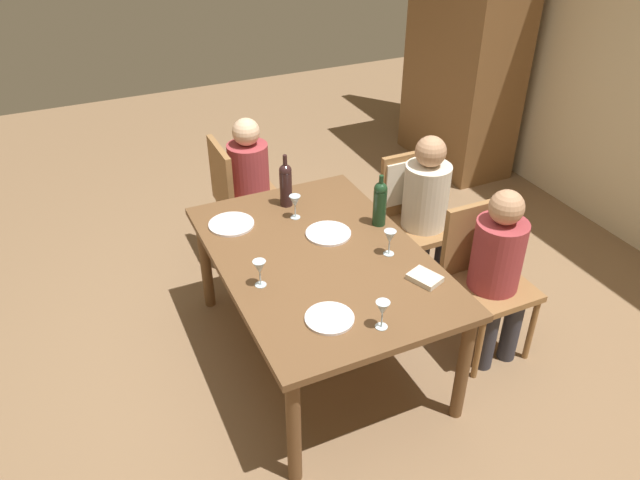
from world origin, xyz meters
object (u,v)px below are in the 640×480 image
object	(u,v)px
person_woman_host	(499,265)
dinner_plate_guest_right	(328,233)
chair_far_right	(484,269)
wine_glass_far	(383,309)
chair_left_end	(239,194)
wine_glass_centre	(260,268)
dinner_plate_guest_left	(329,318)
armoire_cabinet	(465,47)
dinner_plate_host	(231,224)
person_man_bearded	(427,205)
dining_table	(320,267)
wine_glass_near_right	(295,202)
handbag	(297,230)
chair_far_left	(414,201)
wine_glass_near_left	(390,238)
wine_bottle_tall_green	(380,202)
person_man_guest	(253,178)
wine_bottle_dark_red	(286,183)

from	to	relation	value
person_woman_host	dinner_plate_guest_right	distance (m)	0.98
chair_far_right	wine_glass_far	distance (m)	1.03
chair_left_end	wine_glass_centre	world-z (taller)	chair_left_end
chair_far_right	chair_left_end	size ratio (longest dim) A/B	1.00
chair_far_right	dinner_plate_guest_left	distance (m)	1.15
armoire_cabinet	dinner_plate_host	distance (m)	3.01
person_man_bearded	wine_glass_far	world-z (taller)	person_man_bearded
armoire_cabinet	person_woman_host	distance (m)	2.72
wine_glass_far	dinner_plate_host	distance (m)	1.22
dining_table	wine_glass_near_right	xyz separation A→B (m)	(-0.42, 0.03, 0.18)
chair_far_right	person_man_bearded	xyz separation A→B (m)	(-0.62, 0.00, 0.11)
wine_glass_far	handbag	bearing A→B (deg)	169.68
handbag	chair_left_end	bearing A→B (deg)	-90.00
chair_far_right	handbag	world-z (taller)	chair_far_right
chair_far_right	handbag	distance (m)	1.63
person_man_bearded	dinner_plate_guest_left	xyz separation A→B (m)	(0.84, -1.11, 0.09)
dinner_plate_guest_right	handbag	size ratio (longest dim) A/B	0.94
chair_far_left	dinner_plate_host	bearing A→B (deg)	-0.65
dining_table	dinner_plate_guest_right	xyz separation A→B (m)	(-0.17, 0.13, 0.09)
chair_left_end	person_man_bearded	size ratio (longest dim) A/B	0.83
wine_glass_near_left	armoire_cabinet	bearing A→B (deg)	136.57
chair_left_end	wine_glass_far	xyz separation A→B (m)	(1.85, 0.10, 0.30)
wine_glass_centre	wine_glass_near_right	bearing A→B (deg)	142.14
person_woman_host	wine_bottle_tall_green	size ratio (longest dim) A/B	3.41
wine_glass_far	chair_left_end	bearing A→B (deg)	-176.87
person_man_guest	dinner_plate_guest_left	distance (m)	1.71
wine_glass_near_right	dinner_plate_guest_left	size ratio (longest dim) A/B	0.63
dinner_plate_host	dining_table	bearing A→B (deg)	34.44
chair_far_right	handbag	size ratio (longest dim) A/B	3.29
dinner_plate_guest_right	handbag	bearing A→B (deg)	167.90
wine_glass_near_left	dinner_plate_guest_right	bearing A→B (deg)	-145.68
person_man_bearded	wine_glass_near_left	world-z (taller)	person_man_bearded
wine_glass_near_right	dinner_plate_guest_left	distance (m)	0.96
chair_left_end	dinner_plate_guest_left	distance (m)	1.71
wine_glass_near_left	dinner_plate_guest_left	distance (m)	0.65
dining_table	wine_bottle_dark_red	size ratio (longest dim) A/B	4.78
dining_table	person_man_bearded	bearing A→B (deg)	110.12
armoire_cabinet	wine_bottle_tall_green	distance (m)	2.56
chair_far_left	wine_bottle_dark_red	size ratio (longest dim) A/B	2.71
person_man_bearded	dinner_plate_guest_right	world-z (taller)	person_man_bearded
wine_glass_near_left	dinner_plate_guest_left	world-z (taller)	wine_glass_near_left
dining_table	dinner_plate_host	distance (m)	0.62
dining_table	chair_far_left	xyz separation A→B (m)	(-0.49, 0.93, -0.05)
wine_glass_near_right	wine_glass_centre	bearing A→B (deg)	-37.86
chair_left_end	wine_glass_centre	xyz separation A→B (m)	(1.31, -0.30, 0.30)
wine_bottle_tall_green	wine_glass_far	bearing A→B (deg)	-28.52
chair_left_end	person_man_guest	xyz separation A→B (m)	(0.00, 0.11, 0.10)
person_man_guest	wine_glass_near_right	size ratio (longest dim) A/B	7.26
wine_glass_centre	dinner_plate_guest_left	bearing A→B (deg)	27.77
wine_glass_near_right	dinner_plate_host	distance (m)	0.40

